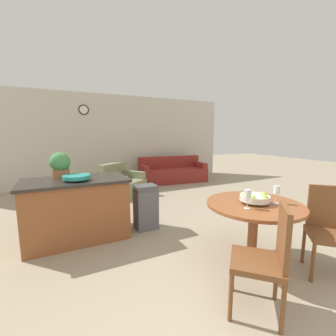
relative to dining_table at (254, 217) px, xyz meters
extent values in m
cube|color=beige|center=(-0.56, 5.25, 0.78)|extent=(8.00, 0.06, 2.70)
cylinder|color=black|center=(-1.23, 5.21, 1.64)|extent=(0.28, 0.02, 0.28)
cylinder|color=white|center=(-1.23, 5.20, 1.64)|extent=(0.23, 0.01, 0.23)
cylinder|color=brown|center=(0.00, 0.00, -0.55)|extent=(0.46, 0.46, 0.04)
cylinder|color=brown|center=(0.00, 0.00, -0.20)|extent=(0.11, 0.11, 0.66)
cylinder|color=brown|center=(0.00, 0.00, 0.15)|extent=(1.09, 1.09, 0.03)
cylinder|color=brown|center=(-0.82, -0.55, -0.36)|extent=(0.04, 0.04, 0.42)
cylinder|color=brown|center=(-0.55, -0.28, -0.36)|extent=(0.04, 0.04, 0.42)
cylinder|color=brown|center=(-0.55, -0.82, -0.36)|extent=(0.04, 0.04, 0.42)
cylinder|color=brown|center=(-0.28, -0.55, -0.36)|extent=(0.04, 0.04, 0.42)
cube|color=brown|center=(-0.55, -0.55, -0.12)|extent=(0.59, 0.59, 0.05)
cube|color=brown|center=(-0.41, -0.68, 0.15)|extent=(0.30, 0.30, 0.49)
cylinder|color=brown|center=(0.28, -0.55, -0.36)|extent=(0.04, 0.04, 0.42)
cylinder|color=brown|center=(0.55, -0.28, -0.36)|extent=(0.04, 0.04, 0.42)
cube|color=brown|center=(0.55, -0.55, -0.12)|extent=(0.59, 0.59, 0.05)
cube|color=brown|center=(0.68, -0.41, 0.15)|extent=(0.30, 0.30, 0.49)
cylinder|color=silver|center=(0.00, 0.00, 0.18)|extent=(0.13, 0.13, 0.03)
cylinder|color=silver|center=(0.00, 0.00, 0.23)|extent=(0.33, 0.33, 0.07)
sphere|color=#99C142|center=(0.12, -0.02, 0.25)|extent=(0.08, 0.08, 0.08)
sphere|color=#99C142|center=(0.02, 0.12, 0.25)|extent=(0.08, 0.08, 0.08)
sphere|color=#99C142|center=(-0.11, 0.05, 0.25)|extent=(0.08, 0.08, 0.08)
sphere|color=#99C142|center=(-0.10, -0.06, 0.25)|extent=(0.08, 0.08, 0.08)
sphere|color=#99C142|center=(0.02, -0.12, 0.25)|extent=(0.08, 0.08, 0.08)
cylinder|color=silver|center=(-0.22, -0.10, 0.17)|extent=(0.06, 0.06, 0.01)
cylinder|color=silver|center=(-0.22, -0.10, 0.23)|extent=(0.01, 0.01, 0.12)
cylinder|color=silver|center=(-0.22, -0.10, 0.33)|extent=(0.07, 0.07, 0.09)
cylinder|color=silver|center=(0.21, -0.12, 0.17)|extent=(0.06, 0.06, 0.01)
cylinder|color=silver|center=(0.21, -0.12, 0.23)|extent=(0.01, 0.01, 0.12)
cylinder|color=silver|center=(0.21, -0.12, 0.33)|extent=(0.07, 0.07, 0.09)
cube|color=brown|center=(-1.79, 1.60, -0.15)|extent=(1.37, 0.74, 0.85)
cube|color=#2D2823|center=(-1.79, 1.60, 0.30)|extent=(1.43, 0.80, 0.04)
cylinder|color=teal|center=(-1.78, 1.50, 0.33)|extent=(0.13, 0.13, 0.02)
cylinder|color=teal|center=(-1.78, 1.50, 0.37)|extent=(0.37, 0.37, 0.05)
cylinder|color=#A36642|center=(-1.97, 1.84, 0.38)|extent=(0.24, 0.24, 0.12)
sphere|color=#478E4C|center=(-1.97, 1.84, 0.55)|extent=(0.29, 0.29, 0.29)
cube|color=#56565B|center=(-0.78, 1.49, -0.25)|extent=(0.34, 0.28, 0.63)
cube|color=#49494E|center=(-0.78, 1.49, 0.11)|extent=(0.33, 0.27, 0.09)
cube|color=maroon|center=(1.28, 4.45, -0.36)|extent=(2.15, 1.07, 0.42)
cube|color=maroon|center=(1.31, 4.79, 0.03)|extent=(2.08, 0.41, 0.36)
cube|color=maroon|center=(0.33, 4.55, -0.28)|extent=(0.24, 0.80, 0.58)
cube|color=maroon|center=(2.23, 4.35, -0.28)|extent=(0.24, 0.80, 0.58)
cube|color=#7A7F5B|center=(-0.59, 3.54, -0.37)|extent=(1.16, 1.16, 0.40)
cube|color=#7A7F5B|center=(-0.78, 3.81, 0.03)|extent=(0.78, 0.63, 0.39)
cube|color=#7A7F5B|center=(-0.87, 3.34, -0.28)|extent=(0.56, 0.70, 0.58)
cube|color=#7A7F5B|center=(-0.30, 3.75, -0.28)|extent=(0.56, 0.70, 0.58)
camera|label=1|loc=(-2.01, -1.79, 0.96)|focal=24.00mm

